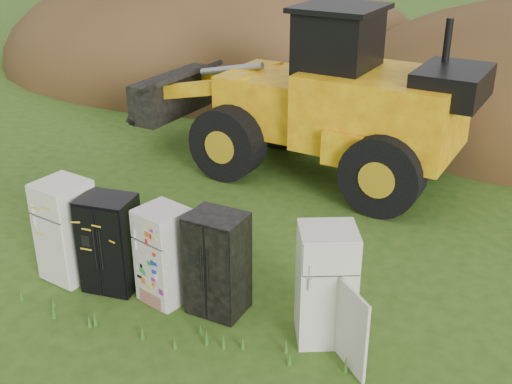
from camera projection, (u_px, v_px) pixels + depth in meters
ground at (191, 304)px, 10.59m from camera, size 120.00×120.00×0.00m
fridge_leftmost at (67, 230)px, 11.03m from camera, size 0.94×0.92×1.80m
fridge_black_side at (110, 243)px, 10.74m from camera, size 0.92×0.75×1.68m
fridge_sticker at (165, 255)px, 10.42m from camera, size 0.91×0.88×1.65m
fridge_dark_mid at (218, 264)px, 10.11m from camera, size 0.94×0.80×1.70m
fridge_open_door at (326, 285)px, 9.44m from camera, size 1.07×1.04×1.83m
wheel_loader at (296, 89)px, 15.09m from camera, size 8.69×4.57×4.01m
dirt_mound_left at (213, 66)px, 25.69m from camera, size 17.71×13.29×8.07m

